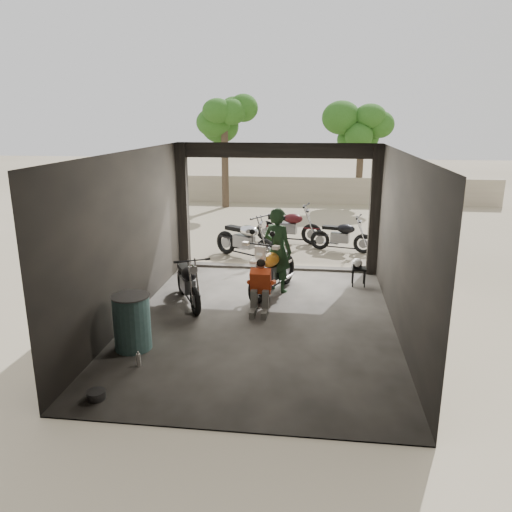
% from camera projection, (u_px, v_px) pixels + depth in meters
% --- Properties ---
extents(ground, '(80.00, 80.00, 0.00)m').
position_uv_depth(ground, '(261.00, 322.00, 9.55)').
color(ground, '#7A6D56').
rests_on(ground, ground).
extents(garage, '(7.00, 7.13, 3.20)m').
position_uv_depth(garage, '(264.00, 250.00, 9.73)').
color(garage, '#2D2B28').
rests_on(garage, ground).
extents(boundary_wall, '(18.00, 0.30, 1.20)m').
position_uv_depth(boundary_wall, '(296.00, 190.00, 22.78)').
color(boundary_wall, gray).
rests_on(boundary_wall, ground).
extents(tree_left, '(2.20, 2.20, 5.60)m').
position_uv_depth(tree_left, '(224.00, 113.00, 20.80)').
color(tree_left, '#382B1E').
rests_on(tree_left, ground).
extents(tree_right, '(2.20, 2.20, 5.00)m').
position_uv_depth(tree_right, '(362.00, 123.00, 21.65)').
color(tree_right, '#382B1E').
rests_on(tree_right, ground).
extents(main_bike, '(1.41, 2.07, 1.28)m').
position_uv_depth(main_bike, '(273.00, 266.00, 10.96)').
color(main_bike, silver).
rests_on(main_bike, ground).
extents(left_bike, '(1.34, 1.76, 1.10)m').
position_uv_depth(left_bike, '(188.00, 279.00, 10.34)').
color(left_bike, black).
rests_on(left_bike, ground).
extents(outside_bike_a, '(2.01, 1.68, 1.28)m').
position_uv_depth(outside_bike_a, '(245.00, 236.00, 13.69)').
color(outside_bike_a, black).
rests_on(outside_bike_a, ground).
extents(outside_bike_b, '(1.94, 1.08, 1.24)m').
position_uv_depth(outside_bike_b, '(289.00, 223.00, 15.44)').
color(outside_bike_b, '#431013').
rests_on(outside_bike_b, ground).
extents(outside_bike_c, '(1.72, 1.03, 1.09)m').
position_uv_depth(outside_bike_c, '(342.00, 233.00, 14.47)').
color(outside_bike_c, black).
rests_on(outside_bike_c, ground).
extents(rider, '(0.83, 0.74, 1.91)m').
position_uv_depth(rider, '(278.00, 250.00, 10.99)').
color(rider, black).
rests_on(rider, ground).
extents(mechanic, '(0.55, 0.74, 1.06)m').
position_uv_depth(mechanic, '(260.00, 289.00, 9.81)').
color(mechanic, '#C4411A').
rests_on(mechanic, ground).
extents(stool, '(0.32, 0.32, 0.45)m').
position_uv_depth(stool, '(359.00, 271.00, 11.50)').
color(stool, black).
rests_on(stool, ground).
extents(helmet, '(0.29, 0.30, 0.23)m').
position_uv_depth(helmet, '(357.00, 263.00, 11.44)').
color(helmet, white).
rests_on(helmet, stool).
extents(oil_drum, '(0.81, 0.81, 0.95)m').
position_uv_depth(oil_drum, '(132.00, 323.00, 8.31)').
color(oil_drum, slate).
rests_on(oil_drum, ground).
extents(sign_post, '(0.81, 0.08, 2.44)m').
position_uv_depth(sign_post, '(416.00, 201.00, 13.16)').
color(sign_post, black).
rests_on(sign_post, ground).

